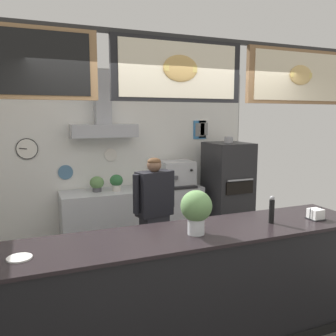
{
  "coord_description": "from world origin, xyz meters",
  "views": [
    {
      "loc": [
        -1.26,
        -2.96,
        2.07
      ],
      "look_at": [
        0.26,
        0.82,
        1.46
      ],
      "focal_mm": 37.19,
      "sensor_mm": 36.0,
      "label": 1
    }
  ],
  "objects_px": {
    "potted_thyme": "(116,182)",
    "shop_worker": "(154,217)",
    "espresso_machine": "(177,174)",
    "pepper_grinder": "(272,210)",
    "potted_basil": "(139,181)",
    "napkin_holder": "(316,214)",
    "pizza_oven": "(227,191)",
    "potted_sage": "(97,183)",
    "condiment_plate": "(19,258)",
    "basil_vase": "(196,210)"
  },
  "relations": [
    {
      "from": "pizza_oven",
      "to": "condiment_plate",
      "type": "distance_m",
      "value": 3.96
    },
    {
      "from": "shop_worker",
      "to": "napkin_holder",
      "type": "bearing_deg",
      "value": 116.66
    },
    {
      "from": "potted_thyme",
      "to": "napkin_holder",
      "type": "height_order",
      "value": "napkin_holder"
    },
    {
      "from": "shop_worker",
      "to": "potted_basil",
      "type": "xyz_separation_m",
      "value": [
        0.2,
        1.27,
        0.22
      ]
    },
    {
      "from": "espresso_machine",
      "to": "condiment_plate",
      "type": "bearing_deg",
      "value": -131.9
    },
    {
      "from": "pizza_oven",
      "to": "basil_vase",
      "type": "height_order",
      "value": "pizza_oven"
    },
    {
      "from": "espresso_machine",
      "to": "potted_basil",
      "type": "xyz_separation_m",
      "value": [
        -0.64,
        0.01,
        -0.08
      ]
    },
    {
      "from": "shop_worker",
      "to": "condiment_plate",
      "type": "height_order",
      "value": "shop_worker"
    },
    {
      "from": "potted_basil",
      "to": "basil_vase",
      "type": "relative_size",
      "value": 0.59
    },
    {
      "from": "potted_thyme",
      "to": "basil_vase",
      "type": "distance_m",
      "value": 2.61
    },
    {
      "from": "potted_basil",
      "to": "espresso_machine",
      "type": "bearing_deg",
      "value": -0.92
    },
    {
      "from": "napkin_holder",
      "to": "espresso_machine",
      "type": "bearing_deg",
      "value": 97.57
    },
    {
      "from": "pepper_grinder",
      "to": "basil_vase",
      "type": "distance_m",
      "value": 0.81
    },
    {
      "from": "pizza_oven",
      "to": "potted_basil",
      "type": "height_order",
      "value": "pizza_oven"
    },
    {
      "from": "napkin_holder",
      "to": "condiment_plate",
      "type": "bearing_deg",
      "value": 179.1
    },
    {
      "from": "potted_thyme",
      "to": "potted_sage",
      "type": "xyz_separation_m",
      "value": [
        -0.29,
        0.06,
        -0.02
      ]
    },
    {
      "from": "potted_thyme",
      "to": "pizza_oven",
      "type": "bearing_deg",
      "value": -7.25
    },
    {
      "from": "pepper_grinder",
      "to": "napkin_holder",
      "type": "xyz_separation_m",
      "value": [
        0.49,
        -0.06,
        -0.08
      ]
    },
    {
      "from": "shop_worker",
      "to": "napkin_holder",
      "type": "xyz_separation_m",
      "value": [
        1.19,
        -1.39,
        0.28
      ]
    },
    {
      "from": "pizza_oven",
      "to": "potted_sage",
      "type": "xyz_separation_m",
      "value": [
        -2.13,
        0.3,
        0.23
      ]
    },
    {
      "from": "potted_basil",
      "to": "condiment_plate",
      "type": "distance_m",
      "value": 3.12
    },
    {
      "from": "basil_vase",
      "to": "napkin_holder",
      "type": "relative_size",
      "value": 2.55
    },
    {
      "from": "potted_thyme",
      "to": "basil_vase",
      "type": "bearing_deg",
      "value": -88.33
    },
    {
      "from": "shop_worker",
      "to": "condiment_plate",
      "type": "distance_m",
      "value": 2.04
    },
    {
      "from": "condiment_plate",
      "to": "potted_thyme",
      "type": "bearing_deg",
      "value": 62.95
    },
    {
      "from": "condiment_plate",
      "to": "espresso_machine",
      "type": "bearing_deg",
      "value": 48.1
    },
    {
      "from": "potted_thyme",
      "to": "shop_worker",
      "type": "bearing_deg",
      "value": -82.02
    },
    {
      "from": "basil_vase",
      "to": "condiment_plate",
      "type": "height_order",
      "value": "basil_vase"
    },
    {
      "from": "pizza_oven",
      "to": "espresso_machine",
      "type": "relative_size",
      "value": 3.24
    },
    {
      "from": "napkin_holder",
      "to": "pizza_oven",
      "type": "bearing_deg",
      "value": 78.79
    },
    {
      "from": "napkin_holder",
      "to": "condiment_plate",
      "type": "height_order",
      "value": "napkin_holder"
    },
    {
      "from": "espresso_machine",
      "to": "pepper_grinder",
      "type": "height_order",
      "value": "espresso_machine"
    },
    {
      "from": "pizza_oven",
      "to": "basil_vase",
      "type": "relative_size",
      "value": 4.54
    },
    {
      "from": "potted_thyme",
      "to": "potted_basil",
      "type": "xyz_separation_m",
      "value": [
        0.37,
        0.02,
        -0.02
      ]
    },
    {
      "from": "shop_worker",
      "to": "basil_vase",
      "type": "relative_size",
      "value": 4.12
    },
    {
      "from": "pepper_grinder",
      "to": "napkin_holder",
      "type": "distance_m",
      "value": 0.5
    },
    {
      "from": "potted_thyme",
      "to": "potted_basil",
      "type": "bearing_deg",
      "value": 2.5
    },
    {
      "from": "espresso_machine",
      "to": "napkin_holder",
      "type": "height_order",
      "value": "espresso_machine"
    },
    {
      "from": "condiment_plate",
      "to": "pepper_grinder",
      "type": "bearing_deg",
      "value": 0.44
    },
    {
      "from": "napkin_holder",
      "to": "condiment_plate",
      "type": "distance_m",
      "value": 2.69
    },
    {
      "from": "potted_basil",
      "to": "napkin_holder",
      "type": "distance_m",
      "value": 2.84
    },
    {
      "from": "potted_thyme",
      "to": "napkin_holder",
      "type": "relative_size",
      "value": 1.69
    },
    {
      "from": "napkin_holder",
      "to": "condiment_plate",
      "type": "xyz_separation_m",
      "value": [
        -2.69,
        0.04,
        -0.04
      ]
    },
    {
      "from": "napkin_holder",
      "to": "condiment_plate",
      "type": "relative_size",
      "value": 0.86
    },
    {
      "from": "espresso_machine",
      "to": "basil_vase",
      "type": "xyz_separation_m",
      "value": [
        -0.94,
        -2.6,
        0.15
      ]
    },
    {
      "from": "shop_worker",
      "to": "napkin_holder",
      "type": "relative_size",
      "value": 10.48
    },
    {
      "from": "shop_worker",
      "to": "pepper_grinder",
      "type": "relative_size",
      "value": 5.94
    },
    {
      "from": "condiment_plate",
      "to": "potted_sage",
      "type": "bearing_deg",
      "value": 68.68
    },
    {
      "from": "potted_thyme",
      "to": "condiment_plate",
      "type": "height_order",
      "value": "potted_thyme"
    },
    {
      "from": "espresso_machine",
      "to": "napkin_holder",
      "type": "distance_m",
      "value": 2.67
    }
  ]
}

